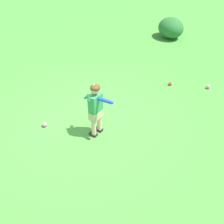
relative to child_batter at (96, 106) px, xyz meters
name	(u,v)px	position (x,y,z in m)	size (l,w,h in m)	color
ground_plane	(85,122)	(-0.39, -0.16, -0.65)	(40.00, 40.00, 0.00)	#479338
child_batter	(96,106)	(0.00, 0.00, 0.00)	(0.53, 0.45, 1.08)	#232328
play_ball_far_right	(208,87)	(-0.89, 2.97, -0.60)	(0.09, 0.09, 0.09)	pink
play_ball_center_lawn	(170,84)	(-1.28, 2.14, -0.61)	(0.09, 0.09, 0.09)	red
play_ball_behind_batter	(45,125)	(-0.46, -0.96, -0.60)	(0.10, 0.10, 0.10)	pink
shrub_left_background	(171,28)	(-4.32, 3.58, -0.31)	(1.01, 0.83, 0.68)	#286B2D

